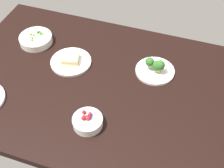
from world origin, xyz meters
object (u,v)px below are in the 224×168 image
at_px(plate_broccoli, 156,68).
at_px(bowl_berries, 88,121).
at_px(plate_sandwich, 71,61).
at_px(bowl_peas, 36,39).

distance_m(plate_broccoli, bowl_berries, 0.45).
xyz_separation_m(plate_broccoli, plate_sandwich, (-0.43, -0.07, -0.01)).
bearing_deg(plate_broccoli, plate_sandwich, -170.30).
bearing_deg(plate_broccoli, bowl_berries, -116.57).
bearing_deg(bowl_berries, plate_broccoli, 63.43).
relative_size(bowl_peas, plate_sandwich, 0.86).
distance_m(bowl_berries, plate_sandwich, 0.40).
height_order(plate_broccoli, bowl_berries, plate_broccoli).
distance_m(plate_broccoli, bowl_peas, 0.68).
relative_size(plate_broccoli, bowl_peas, 1.09).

